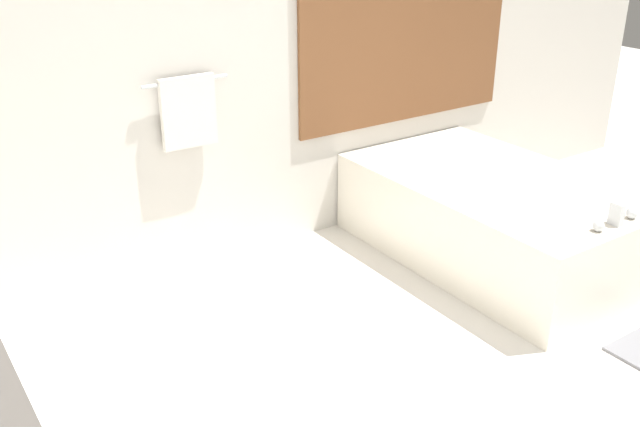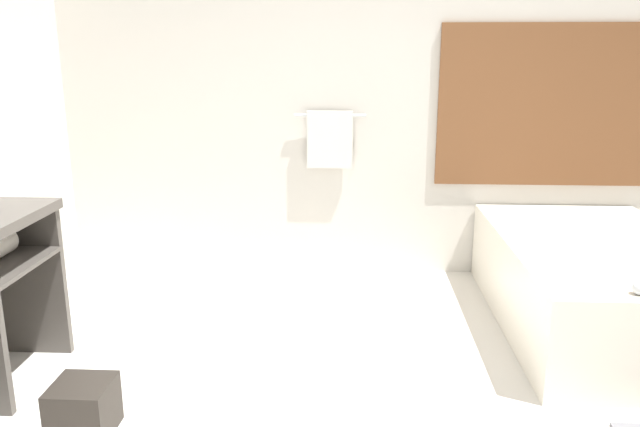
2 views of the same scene
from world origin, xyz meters
name	(u,v)px [view 2 (image 2 of 2)]	position (x,y,z in m)	size (l,w,h in m)	color
wall_back_with_blinds	(380,86)	(0.05, 2.23, 1.34)	(7.40, 0.13, 2.70)	silver
bathtub	(597,281)	(1.30, 1.29, 0.28)	(1.10, 1.80, 0.64)	silver
waste_bin	(83,408)	(-1.26, 0.09, 0.12)	(0.24, 0.24, 0.23)	#2D2823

